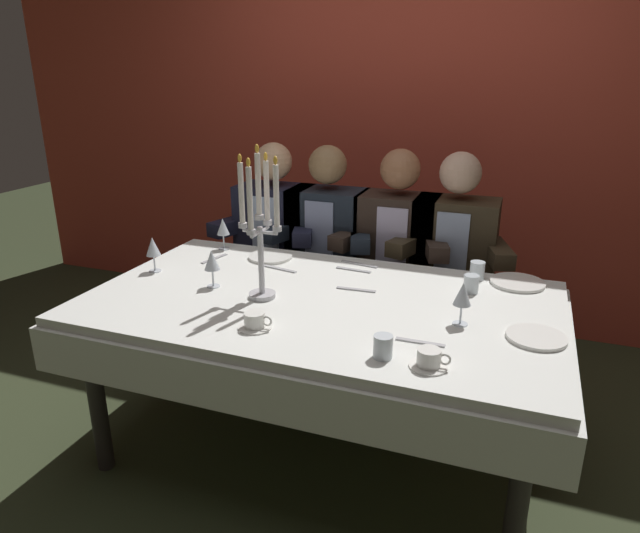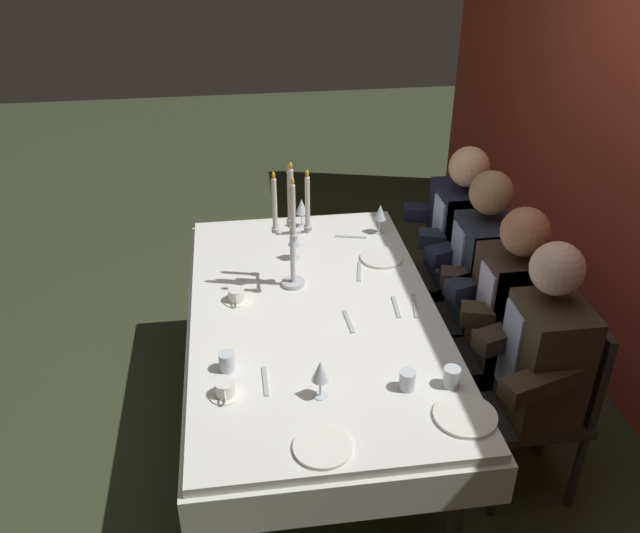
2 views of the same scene
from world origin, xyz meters
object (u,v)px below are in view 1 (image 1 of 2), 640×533
water_tumbler_0 (471,284)px  water_tumbler_2 (383,347)px  candelabra (260,227)px  wine_glass_3 (223,228)px  water_tumbler_1 (477,271)px  wine_glass_1 (153,248)px  seated_diner_1 (328,235)px  coffee_cup_0 (429,359)px  dinner_plate_1 (518,283)px  dining_table (320,325)px  dinner_plate_2 (270,257)px  wine_glass_2 (463,295)px  seated_diner_3 (454,249)px  wine_glass_0 (212,261)px  dinner_plate_0 (536,337)px  seated_diner_2 (397,243)px  seated_diner_0 (276,230)px  coffee_cup_1 (255,321)px

water_tumbler_0 → water_tumbler_2: (-0.21, -0.68, 0.00)m
candelabra → wine_glass_3: bearing=132.2°
candelabra → water_tumbler_0: size_ratio=8.05×
wine_glass_3 → water_tumbler_1: 1.28m
wine_glass_1 → seated_diner_1: (0.55, 0.85, -0.12)m
coffee_cup_0 → dinner_plate_1: bearing=74.6°
dining_table → dinner_plate_2: dinner_plate_2 is taller
wine_glass_2 → coffee_cup_0: bearing=-98.4°
wine_glass_2 → water_tumbler_2: wine_glass_2 is taller
water_tumbler_2 → seated_diner_1: 1.44m
water_tumbler_1 → dinner_plate_2: bearing=-176.9°
candelabra → seated_diner_3: size_ratio=0.50×
dinner_plate_1 → coffee_cup_0: coffee_cup_0 is taller
dinner_plate_2 → water_tumbler_2: (0.77, -0.79, 0.03)m
candelabra → water_tumbler_2: 0.72m
wine_glass_0 → seated_diner_1: 0.95m
water_tumbler_2 → coffee_cup_0: water_tumbler_2 is taller
wine_glass_2 → dinner_plate_1: bearing=70.0°
dinner_plate_0 → wine_glass_1: (-1.66, 0.12, 0.11)m
candelabra → seated_diner_2: bearing=70.3°
dining_table → water_tumbler_1: water_tumbler_1 is taller
seated_diner_0 → coffee_cup_0: bearing=-49.0°
wine_glass_1 → coffee_cup_1: bearing=-28.4°
dinner_plate_0 → seated_diner_2: (-0.72, 0.97, -0.01)m
wine_glass_1 → wine_glass_2: 1.40m
dinner_plate_2 → seated_diner_1: (0.13, 0.49, -0.01)m
wine_glass_2 → wine_glass_3: (-1.27, 0.50, -0.00)m
dinner_plate_1 → seated_diner_1: 1.12m
water_tumbler_0 → seated_diner_3: (-0.15, 0.61, -0.04)m
wine_glass_0 → wine_glass_3: same height
candelabra → water_tumbler_2: candelabra is taller
candelabra → coffee_cup_1: candelabra is taller
wine_glass_3 → seated_diner_3: seated_diner_3 is taller
dining_table → candelabra: bearing=-162.5°
dining_table → seated_diner_0: 1.08m
wine_glass_2 → wine_glass_3: bearing=158.4°
wine_glass_2 → water_tumbler_0: wine_glass_2 is taller
candelabra → seated_diner_3: bearing=55.9°
wine_glass_1 → coffee_cup_0: bearing=-18.2°
water_tumbler_0 → dinner_plate_0: bearing=-53.9°
wine_glass_3 → seated_diner_1: size_ratio=0.13×
dinner_plate_1 → water_tumbler_0: (-0.18, -0.17, 0.03)m
wine_glass_3 → seated_diner_1: 0.62m
dinner_plate_0 → dining_table: bearing=174.4°
wine_glass_3 → seated_diner_1: (0.42, 0.44, -0.12)m
dinner_plate_2 → water_tumbler_0: bearing=-6.9°
seated_diner_1 → seated_diner_2: size_ratio=1.00×
seated_diner_1 → dinner_plate_1: bearing=-22.8°
seated_diner_1 → seated_diner_3: 0.70m
wine_glass_2 → candelabra: bearing=-178.6°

